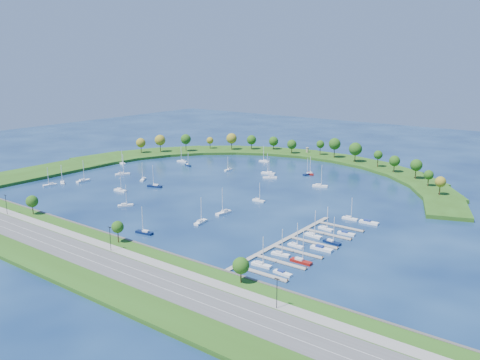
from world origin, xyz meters
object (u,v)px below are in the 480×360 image
Objects in this scene: moored_boat_20 at (201,221)px; docked_boat_4 at (296,245)px; docked_boat_1 at (282,273)px; docked_boat_3 at (301,261)px; moored_boat_16 at (229,169)px; moored_boat_19 at (224,212)px; moored_boat_4 at (264,161)px; moored_boat_17 at (83,180)px; docked_boat_5 at (321,248)px; moored_boat_8 at (188,165)px; moored_boat_0 at (144,232)px; moored_boat_15 at (122,174)px; docked_boat_8 at (326,228)px; moored_boat_7 at (310,173)px; moored_boat_13 at (259,200)px; moored_boat_2 at (62,182)px; docked_boat_2 at (280,253)px; docked_boat_6 at (313,235)px; moored_boat_14 at (308,174)px; harbor_tower at (307,150)px; moored_boat_5 at (120,190)px; moored_boat_11 at (50,184)px; moored_boat_21 at (155,186)px; moored_boat_3 at (143,179)px; moored_boat_18 at (123,163)px; moored_boat_10 at (125,205)px; moored_boat_6 at (320,185)px; moored_boat_9 at (182,161)px; docked_boat_7 at (332,242)px; docked_boat_0 at (261,264)px; docked_boat_10 at (350,218)px; dock_system at (297,245)px; docked_boat_9 at (346,233)px; moored_boat_12 at (270,177)px; moored_boat_1 at (268,173)px.

moored_boat_20 reaches higher than docked_boat_4.
moored_boat_20 is at bearing 162.10° from docked_boat_1.
moored_boat_16 is at bearing 137.69° from docked_boat_3.
docked_boat_1 is at bearing 61.16° from moored_boat_19.
moored_boat_17 is at bearing 62.88° from moored_boat_4.
moored_boat_20 reaches higher than docked_boat_5.
moored_boat_0 is at bearing -35.24° from moored_boat_8.
moored_boat_15 reaches higher than docked_boat_5.
moored_boat_7 is at bearing 130.51° from docked_boat_8.
docked_boat_5 is (62.38, -43.60, -0.17)m from moored_boat_13.
docked_boat_2 is at bearing -154.19° from moored_boat_2.
docked_boat_3 is 30.58m from docked_boat_6.
moored_boat_14 reaches higher than moored_boat_16.
moored_boat_8 is 133.23m from moored_boat_20.
moored_boat_19 is at bearing 166.17° from docked_boat_4.
harbor_tower is 144.56m from moored_boat_13.
moored_boat_5 is 1.07× the size of moored_boat_7.
moored_boat_16 is 134.64m from docked_boat_8.
docked_boat_2 is (61.77, -134.61, -0.02)m from moored_boat_7.
moored_boat_7 reaches higher than moored_boat_11.
harbor_tower is at bearing -13.71° from moored_boat_7.
docked_boat_8 reaches higher than harbor_tower.
moored_boat_21 is at bearing 159.74° from docked_boat_3.
docked_boat_5 is (150.76, -38.66, -0.19)m from moored_boat_3.
docked_boat_1 is (200.91, -94.00, -0.31)m from moored_boat_18.
docked_boat_8 is (121.25, -7.10, -0.08)m from moored_boat_21.
moored_boat_10 is (-40.59, 23.42, -0.03)m from moored_boat_0.
moored_boat_21 is 125.95m from docked_boat_4.
moored_boat_10 is (-63.57, -100.00, -0.05)m from moored_boat_6.
moored_boat_9 is 0.88× the size of moored_boat_21.
docked_boat_6 is at bearing 174.14° from docked_boat_7.
docked_boat_0 is at bearing -131.59° from docked_boat_3.
moored_boat_21 is at bearing 168.54° from docked_boat_4.
docked_boat_10 is at bearing 123.82° from moored_boat_11.
moored_boat_18 reaches higher than docked_boat_1.
docked_boat_10 reaches higher than dock_system.
moored_boat_3 is 1.48× the size of docked_boat_9.
moored_boat_12 is at bearing 167.38° from moored_boat_9.
moored_boat_3 is at bearing -178.41° from docked_boat_8.
moored_boat_7 is 0.93× the size of docked_boat_3.
moored_boat_5 is at bearing 167.94° from docked_boat_1.
docked_boat_3 is 1.17× the size of docked_boat_8.
moored_boat_18 is (-128.68, -55.59, -0.03)m from moored_boat_7.
moored_boat_1 is 156.41m from docked_boat_0.
docked_boat_9 is at bearing 75.34° from docked_boat_0.
moored_boat_12 is (-15.02, -27.14, 0.05)m from moored_boat_7.
moored_boat_2 is 133.08m from moored_boat_12.
moored_boat_0 is 115.19m from moored_boat_11.
moored_boat_13 is 60.83m from docked_boat_6.
moored_boat_20 is at bearing -83.25° from moored_boat_15.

